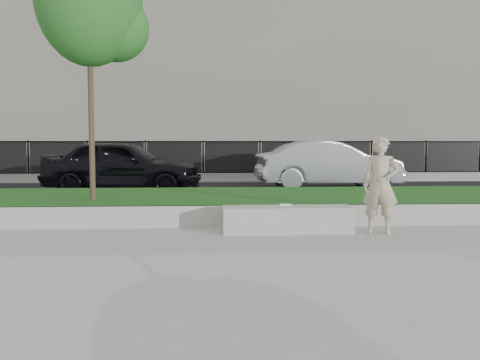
{
  "coord_description": "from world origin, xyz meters",
  "views": [
    {
      "loc": [
        -0.44,
        -8.63,
        1.56
      ],
      "look_at": [
        0.16,
        1.2,
        0.86
      ],
      "focal_mm": 40.0,
      "sensor_mm": 36.0,
      "label": 1
    }
  ],
  "objects": [
    {
      "name": "street",
      "position": [
        0.0,
        8.5,
        0.02
      ],
      "size": [
        34.0,
        7.0,
        0.04
      ],
      "primitive_type": "cube",
      "color": "black",
      "rests_on": "ground"
    },
    {
      "name": "stone_bench",
      "position": [
        0.93,
        0.4,
        0.23
      ],
      "size": [
        2.21,
        0.55,
        0.45
      ],
      "primitive_type": "cube",
      "color": "gray",
      "rests_on": "ground"
    },
    {
      "name": "book",
      "position": [
        0.92,
        0.54,
        0.46
      ],
      "size": [
        0.21,
        0.16,
        0.02
      ],
      "primitive_type": "cube",
      "rotation": [
        0.0,
        0.0,
        -0.04
      ],
      "color": "white",
      "rests_on": "stone_bench"
    },
    {
      "name": "grass_kerb",
      "position": [
        0.0,
        1.04,
        0.2
      ],
      "size": [
        34.0,
        0.08,
        0.4
      ],
      "primitive_type": "cube",
      "color": "gray",
      "rests_on": "ground"
    },
    {
      "name": "man",
      "position": [
        2.5,
        0.25,
        0.83
      ],
      "size": [
        0.71,
        0.6,
        1.65
      ],
      "primitive_type": "imported",
      "rotation": [
        0.0,
        0.0,
        -0.39
      ],
      "color": "tan",
      "rests_on": "ground"
    },
    {
      "name": "building_facade",
      "position": [
        0.0,
        20.0,
        5.0
      ],
      "size": [
        34.0,
        10.0,
        10.0
      ],
      "primitive_type": "cube",
      "color": "slate",
      "rests_on": "ground"
    },
    {
      "name": "car_silver",
      "position": [
        3.57,
        8.77,
        0.82
      ],
      "size": [
        4.86,
        2.03,
        1.56
      ],
      "primitive_type": "imported",
      "rotation": [
        0.0,
        0.0,
        1.65
      ],
      "color": "#9B9CA3",
      "rests_on": "street"
    },
    {
      "name": "grass_bank",
      "position": [
        0.0,
        3.0,
        0.2
      ],
      "size": [
        34.0,
        4.0,
        0.4
      ],
      "primitive_type": "cube",
      "color": "black",
      "rests_on": "ground"
    },
    {
      "name": "iron_fence",
      "position": [
        0.0,
        12.0,
        0.54
      ],
      "size": [
        32.0,
        0.3,
        1.5
      ],
      "color": "slate",
      "rests_on": "far_pavement"
    },
    {
      "name": "young_tree",
      "position": [
        -2.65,
        2.2,
        4.3
      ],
      "size": [
        2.19,
        2.09,
        5.36
      ],
      "color": "#38281C",
      "rests_on": "grass_bank"
    },
    {
      "name": "car_dark",
      "position": [
        -2.96,
        7.49,
        0.84
      ],
      "size": [
        4.92,
        2.62,
        1.59
      ],
      "primitive_type": "imported",
      "rotation": [
        0.0,
        0.0,
        1.41
      ],
      "color": "black",
      "rests_on": "street"
    },
    {
      "name": "far_pavement",
      "position": [
        0.0,
        13.0,
        0.06
      ],
      "size": [
        34.0,
        3.0,
        0.12
      ],
      "primitive_type": "cube",
      "color": "gray",
      "rests_on": "ground"
    },
    {
      "name": "ground",
      "position": [
        0.0,
        0.0,
        0.0
      ],
      "size": [
        90.0,
        90.0,
        0.0
      ],
      "primitive_type": "plane",
      "color": "gray",
      "rests_on": "ground"
    }
  ]
}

